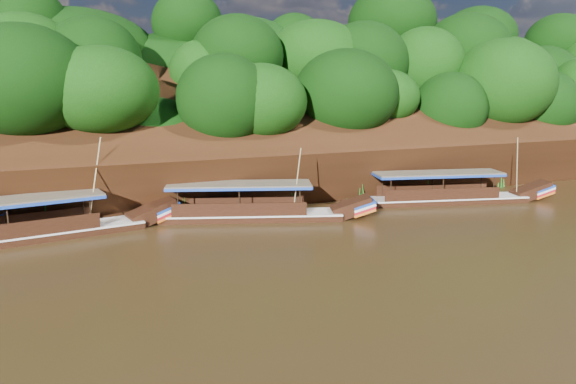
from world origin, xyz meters
The scene contains 6 objects.
ground centered at (0.00, 0.00, 0.00)m, with size 160.00×160.00×0.00m, color black.
riverbank centered at (-0.01, 22.73, 1.89)m, with size 120.00×30.06×19.40m.
boat_0 centered at (12.52, 6.43, 0.49)m, with size 13.46×4.83×4.99m.
boat_1 centered at (-1.67, 7.04, 0.51)m, with size 13.09×5.93×4.92m.
boat_2 centered at (-14.28, 7.55, 0.53)m, with size 14.93×4.30×5.74m.
reeds centered at (-3.85, 9.54, 0.88)m, with size 49.07×2.24×1.91m.
Camera 1 is at (-12.90, -24.66, 8.54)m, focal length 35.00 mm.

